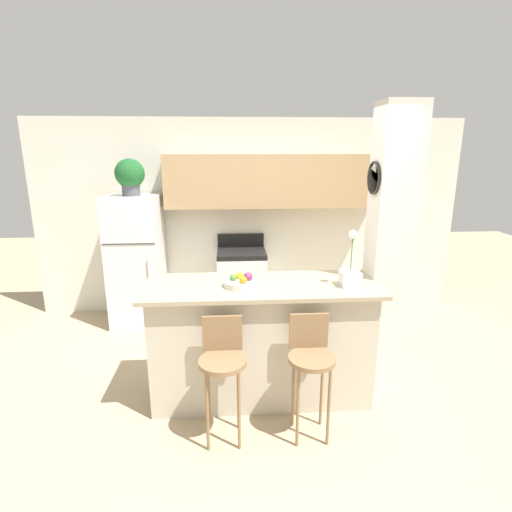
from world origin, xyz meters
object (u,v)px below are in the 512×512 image
at_px(bar_stool_right, 311,359).
at_px(orchid_vase, 350,274).
at_px(potted_plant_on_fridge, 130,176).
at_px(fruit_bowl, 241,282).
at_px(bar_stool_left, 223,362).
at_px(refrigerator, 137,261).
at_px(stove_range, 242,284).

xyz_separation_m(bar_stool_right, orchid_vase, (0.40, 0.43, 0.52)).
distance_m(potted_plant_on_fridge, fruit_bowl, 2.29).
distance_m(bar_stool_left, potted_plant_on_fridge, 2.78).
distance_m(bar_stool_left, fruit_bowl, 0.68).
bearing_deg(potted_plant_on_fridge, bar_stool_right, -51.74).
xyz_separation_m(refrigerator, potted_plant_on_fridge, (-0.00, 0.00, 1.05)).
relative_size(bar_stool_left, orchid_vase, 2.01).
relative_size(stove_range, potted_plant_on_fridge, 2.45).
xyz_separation_m(bar_stool_right, fruit_bowl, (-0.50, 0.48, 0.46)).
relative_size(bar_stool_left, bar_stool_right, 1.00).
height_order(refrigerator, bar_stool_right, refrigerator).
xyz_separation_m(orchid_vase, fruit_bowl, (-0.91, 0.05, -0.06)).
relative_size(refrigerator, orchid_vase, 3.42).
height_order(stove_range, bar_stool_left, stove_range).
bearing_deg(bar_stool_left, potted_plant_on_fridge, 116.24).
height_order(bar_stool_left, fruit_bowl, fruit_bowl).
distance_m(bar_stool_right, fruit_bowl, 0.84).
distance_m(refrigerator, stove_range, 1.36).
bearing_deg(bar_stool_right, refrigerator, 128.26).
distance_m(refrigerator, fruit_bowl, 2.18).
relative_size(orchid_vase, fruit_bowl, 1.68).
height_order(orchid_vase, fruit_bowl, orchid_vase).
height_order(bar_stool_right, orchid_vase, orchid_vase).
bearing_deg(refrigerator, bar_stool_left, -63.76).
bearing_deg(potted_plant_on_fridge, refrigerator, -63.92).
height_order(stove_range, potted_plant_on_fridge, potted_plant_on_fridge).
bearing_deg(bar_stool_right, orchid_vase, 47.30).
bearing_deg(bar_stool_left, fruit_bowl, 71.98).
distance_m(bar_stool_right, potted_plant_on_fridge, 3.10).
bearing_deg(potted_plant_on_fridge, stove_range, 1.75).
distance_m(stove_range, bar_stool_right, 2.33).
relative_size(stove_range, fruit_bowl, 3.80).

